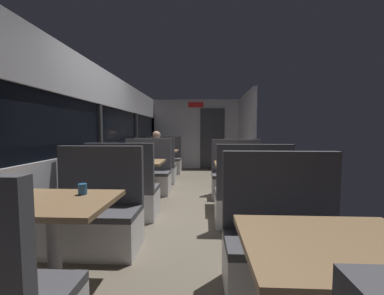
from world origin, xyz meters
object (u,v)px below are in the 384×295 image
at_px(bench_front_aisle_facing_entry, 285,252).
at_px(dining_table_near_window, 53,213).
at_px(bench_mid_window_facing_entry, 147,177).
at_px(dining_table_rear_aisle, 243,170).
at_px(bench_far_window_facing_end, 156,169).
at_px(bench_far_window_facing_entry, 165,162).
at_px(coffee_cup_secondary, 83,189).
at_px(bench_mid_window_facing_end, 124,195).
at_px(coffee_cup_primary, 233,162).
at_px(dining_table_front_aisle, 337,262).
at_px(bench_rear_aisle_facing_entry, 237,180).
at_px(dining_table_mid_window, 137,167).
at_px(seated_passenger, 156,161).
at_px(bench_rear_aisle_facing_end, 251,201).
at_px(dining_table_far_window, 161,154).
at_px(bench_near_window_facing_entry, 95,219).

bearing_deg(bench_front_aisle_facing_entry, dining_table_near_window, -176.82).
distance_m(bench_mid_window_facing_entry, dining_table_rear_aisle, 2.03).
bearing_deg(bench_far_window_facing_end, bench_far_window_facing_entry, 90.00).
distance_m(bench_mid_window_facing_entry, coffee_cup_secondary, 2.90).
distance_m(bench_mid_window_facing_end, coffee_cup_primary, 1.71).
height_order(bench_mid_window_facing_end, coffee_cup_primary, bench_mid_window_facing_end).
relative_size(bench_mid_window_facing_end, dining_table_front_aisle, 1.22).
height_order(dining_table_near_window, bench_rear_aisle_facing_entry, bench_rear_aisle_facing_entry).
bearing_deg(dining_table_mid_window, bench_mid_window_facing_end, -90.00).
xyz_separation_m(dining_table_near_window, seated_passenger, (0.00, 4.04, -0.10)).
relative_size(dining_table_mid_window, dining_table_rear_aisle, 1.00).
relative_size(bench_front_aisle_facing_entry, bench_rear_aisle_facing_entry, 1.00).
distance_m(bench_rear_aisle_facing_end, coffee_cup_secondary, 2.12).
bearing_deg(bench_rear_aisle_facing_end, bench_far_window_facing_end, 125.25).
distance_m(dining_table_mid_window, bench_rear_aisle_facing_end, 2.03).
xyz_separation_m(bench_mid_window_facing_end, coffee_cup_primary, (1.61, 0.37, 0.46)).
height_order(bench_mid_window_facing_end, dining_table_far_window, bench_mid_window_facing_end).
xyz_separation_m(bench_far_window_facing_end, seated_passenger, (0.00, 0.07, 0.21)).
bearing_deg(dining_table_near_window, bench_near_window_facing_entry, 90.00).
bearing_deg(coffee_cup_secondary, bench_rear_aisle_facing_entry, 58.32).
height_order(dining_table_far_window, dining_table_rear_aisle, same).
distance_m(dining_table_near_window, bench_far_window_facing_end, 3.98).
bearing_deg(bench_rear_aisle_facing_end, dining_table_far_window, 118.97).
height_order(bench_front_aisle_facing_entry, bench_rear_aisle_facing_entry, same).
bearing_deg(bench_far_window_facing_end, dining_table_rear_aisle, -45.69).
height_order(dining_table_near_window, seated_passenger, seated_passenger).
xyz_separation_m(dining_table_front_aisle, bench_rear_aisle_facing_entry, (0.00, 3.43, -0.31)).
relative_size(dining_table_near_window, dining_table_front_aisle, 1.00).
relative_size(dining_table_front_aisle, seated_passenger, 0.71).
bearing_deg(dining_table_mid_window, seated_passenger, 90.00).
height_order(bench_far_window_facing_end, coffee_cup_primary, bench_far_window_facing_end).
relative_size(dining_table_near_window, dining_table_rear_aisle, 1.00).
distance_m(dining_table_mid_window, dining_table_far_window, 2.33).
bearing_deg(bench_rear_aisle_facing_end, coffee_cup_primary, 107.43).
bearing_deg(dining_table_front_aisle, seated_passenger, 111.10).
bearing_deg(bench_far_window_facing_end, seated_passenger, 90.00).
height_order(seated_passenger, coffee_cup_primary, seated_passenger).
relative_size(dining_table_front_aisle, bench_rear_aisle_facing_entry, 0.82).
bearing_deg(coffee_cup_primary, dining_table_front_aisle, -86.07).
xyz_separation_m(dining_table_rear_aisle, seated_passenger, (-1.79, 1.91, -0.10)).
xyz_separation_m(bench_mid_window_facing_entry, dining_table_far_window, (0.00, 1.63, 0.31)).
relative_size(dining_table_rear_aisle, coffee_cup_primary, 10.00).
height_order(bench_far_window_facing_entry, bench_front_aisle_facing_entry, same).
bearing_deg(bench_front_aisle_facing_entry, bench_rear_aisle_facing_entry, 90.00).
distance_m(dining_table_mid_window, bench_rear_aisle_facing_entry, 1.88).
relative_size(dining_table_front_aisle, coffee_cup_primary, 10.00).
bearing_deg(dining_table_near_window, bench_rear_aisle_facing_end, 38.69).
height_order(seated_passenger, coffee_cup_secondary, seated_passenger).
relative_size(bench_far_window_facing_end, bench_rear_aisle_facing_end, 1.00).
bearing_deg(bench_mid_window_facing_end, bench_rear_aisle_facing_end, -6.38).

